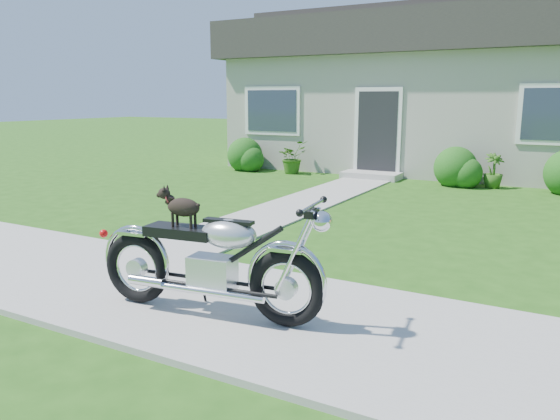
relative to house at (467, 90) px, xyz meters
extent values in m
plane|color=#235114|center=(0.00, -11.99, -2.16)|extent=(80.00, 80.00, 0.00)
cube|color=#9E9B93|center=(0.00, -11.99, -2.14)|extent=(24.00, 2.20, 0.04)
cube|color=#9E9B93|center=(-1.50, -6.99, -2.14)|extent=(1.20, 8.00, 0.03)
cube|color=#A6A096|center=(0.00, 0.01, -0.66)|extent=(12.00, 6.00, 3.00)
cube|color=#2D2B28|center=(0.00, 0.01, 1.34)|extent=(12.60, 6.60, 1.00)
cube|color=#2D2B28|center=(0.00, 0.01, 2.04)|extent=(12.60, 2.00, 0.60)
cube|color=black|center=(-1.50, -3.02, -1.11)|extent=(1.00, 0.06, 2.10)
cube|color=#9E9B93|center=(-1.50, -3.37, -2.08)|extent=(1.40, 0.70, 0.16)
cube|color=#2D3847|center=(-4.50, -3.02, -0.56)|extent=(1.70, 0.05, 1.30)
sphere|color=#1E5416|center=(-5.08, -3.49, -1.75)|extent=(0.96, 0.96, 0.96)
sphere|color=#1E5416|center=(0.52, -3.49, -1.75)|extent=(0.95, 0.95, 0.95)
imported|color=#2F5B18|center=(-3.65, -3.44, -1.73)|extent=(0.85, 0.92, 0.86)
imported|color=#2D5B19|center=(1.31, -3.44, -1.78)|extent=(0.60, 0.60, 0.76)
torus|color=black|center=(0.93, -12.22, -1.78)|extent=(0.68, 0.19, 0.67)
torus|color=black|center=(-0.56, -12.42, -1.78)|extent=(0.68, 0.19, 0.67)
cube|color=silver|center=(0.23, -12.31, -1.73)|extent=(0.43, 0.29, 0.30)
ellipsoid|color=silver|center=(0.40, -12.29, -1.36)|extent=(0.54, 0.35, 0.26)
cube|color=black|center=(-0.06, -12.35, -1.38)|extent=(0.68, 0.34, 0.09)
cube|color=silver|center=(0.93, -12.22, -1.44)|extent=(0.32, 0.18, 0.03)
cube|color=silver|center=(-0.56, -12.42, -1.44)|extent=(0.32, 0.18, 0.03)
cylinder|color=silver|center=(1.15, -12.19, -1.06)|extent=(0.10, 0.60, 0.03)
sphere|color=silver|center=(1.23, -12.18, -1.18)|extent=(0.19, 0.19, 0.17)
cylinder|color=silver|center=(0.25, -12.44, -1.86)|extent=(1.10, 0.20, 0.06)
ellipsoid|color=black|center=(-0.03, -12.35, -1.16)|extent=(0.33, 0.19, 0.17)
sphere|color=black|center=(-0.23, -12.37, -1.05)|extent=(0.11, 0.11, 0.10)
cylinder|color=black|center=(-0.13, -12.32, -1.27)|extent=(0.03, 0.03, 0.13)
cylinder|color=black|center=(-0.12, -12.40, -1.27)|extent=(0.03, 0.03, 0.13)
cylinder|color=black|center=(0.05, -12.30, -1.27)|extent=(0.03, 0.03, 0.13)
cylinder|color=black|center=(0.06, -12.37, -1.27)|extent=(0.03, 0.03, 0.13)
torus|color=#C73535|center=(-0.18, -12.37, -1.10)|extent=(0.06, 0.09, 0.08)
camera|label=1|loc=(2.99, -16.03, -0.22)|focal=35.00mm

